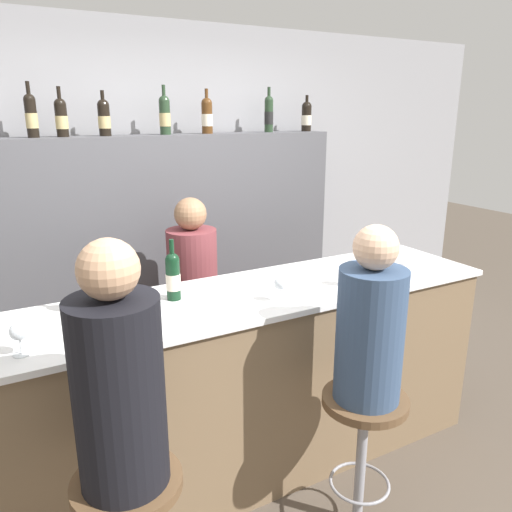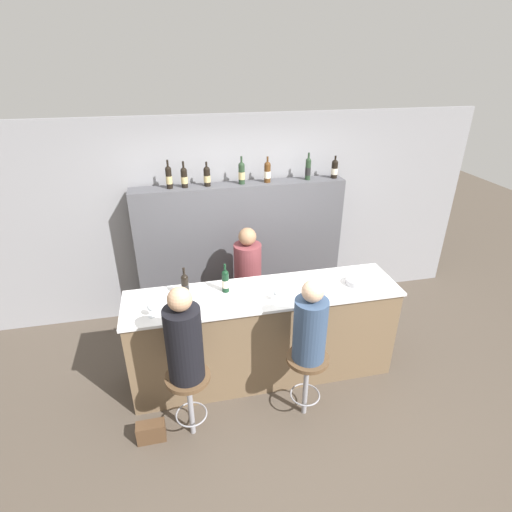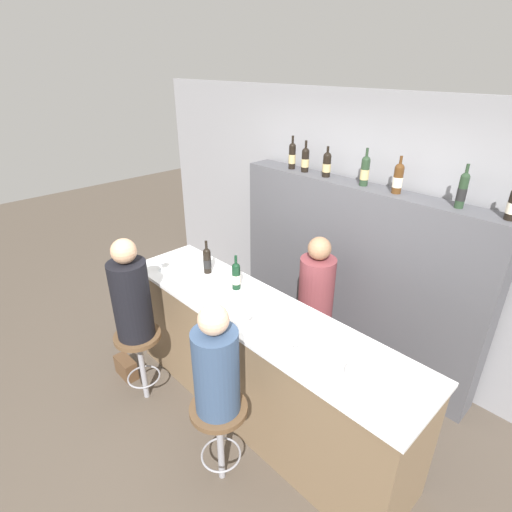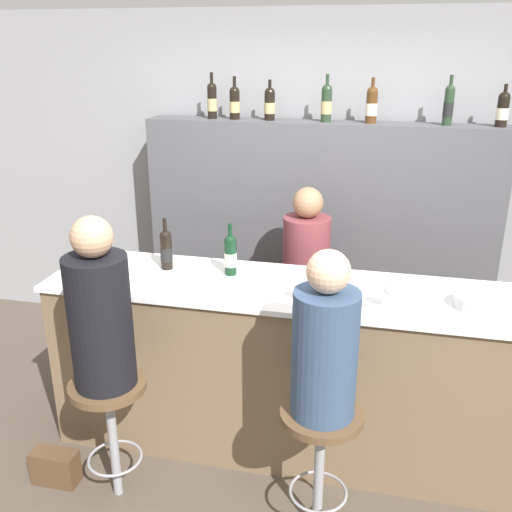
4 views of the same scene
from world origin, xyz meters
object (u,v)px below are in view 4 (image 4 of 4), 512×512
(wine_bottle_backbar_1, at_px, (235,102))
(bartender, at_px, (305,296))
(wine_glass_0, at_px, (94,266))
(handbag, at_px, (55,467))
(wine_bottle_backbar_6, at_px, (503,109))
(wine_bottle_counter_0, at_px, (166,249))
(wine_bottle_counter_1, at_px, (230,254))
(guest_seated_left, at_px, (100,314))
(wine_bottle_backbar_5, at_px, (449,105))
(wine_bottle_backbar_0, at_px, (212,100))
(bar_stool_right, at_px, (321,438))
(wine_bottle_backbar_2, at_px, (270,104))
(wine_bottle_backbar_4, at_px, (372,105))
(bar_stool_left, at_px, (110,407))
(wine_bottle_backbar_3, at_px, (327,103))
(wine_glass_1, at_px, (300,286))
(guest_seated_right, at_px, (325,345))
(wine_glass_2, at_px, (390,289))
(metal_bowl, at_px, (477,302))

(wine_bottle_backbar_1, relative_size, bartender, 0.21)
(wine_glass_0, bearing_deg, handbag, -104.19)
(wine_bottle_backbar_6, relative_size, handbag, 1.07)
(wine_glass_0, xyz_separation_m, bartender, (1.08, 0.94, -0.49))
(wine_bottle_counter_0, xyz_separation_m, wine_glass_0, (-0.33, -0.28, -0.03))
(wine_glass_0, bearing_deg, wine_bottle_counter_1, 21.33)
(guest_seated_left, bearing_deg, wine_bottle_backbar_5, 48.51)
(wine_bottle_counter_0, bearing_deg, wine_bottle_backbar_6, 30.72)
(wine_bottle_backbar_0, distance_m, wine_bottle_backbar_5, 1.68)
(guest_seated_left, relative_size, bar_stool_right, 1.25)
(wine_bottle_backbar_2, xyz_separation_m, bar_stool_right, (0.66, -1.91, -1.37))
(wine_bottle_backbar_0, height_order, wine_bottle_backbar_2, wine_bottle_backbar_0)
(wine_bottle_counter_1, bearing_deg, wine_bottle_backbar_4, 58.70)
(wine_bottle_counter_0, bearing_deg, bar_stool_left, -94.74)
(bar_stool_right, relative_size, handbag, 2.74)
(wine_bottle_backbar_0, relative_size, wine_bottle_backbar_5, 1.00)
(wine_bottle_backbar_3, xyz_separation_m, handbag, (-1.24, -1.91, -1.85))
(wine_glass_1, relative_size, guest_seated_right, 0.16)
(wine_bottle_counter_1, height_order, handbag, wine_bottle_counter_1)
(wine_glass_2, bearing_deg, handbag, -165.54)
(wine_bottle_counter_1, distance_m, guest_seated_left, 0.87)
(wine_bottle_backbar_4, relative_size, wine_glass_2, 1.98)
(wine_bottle_backbar_2, relative_size, guest_seated_left, 0.32)
(wine_bottle_backbar_6, height_order, wine_glass_1, wine_bottle_backbar_6)
(guest_seated_right, bearing_deg, metal_bowl, 39.05)
(wine_bottle_counter_1, height_order, wine_glass_0, wine_bottle_counter_1)
(guest_seated_left, bearing_deg, wine_bottle_counter_0, 85.26)
(bar_stool_left, xyz_separation_m, guest_seated_right, (1.10, 0.00, 0.51))
(metal_bowl, bearing_deg, wine_bottle_backbar_5, 95.48)
(wine_glass_2, bearing_deg, guest_seated_right, -121.29)
(guest_seated_right, bearing_deg, wine_bottle_backbar_0, 119.78)
(wine_bottle_backbar_5, distance_m, guest_seated_right, 2.19)
(wine_glass_2, bearing_deg, wine_bottle_backbar_0, 133.19)
(bar_stool_right, bearing_deg, wine_bottle_backbar_1, 115.72)
(wine_bottle_counter_1, height_order, guest_seated_left, guest_seated_left)
(wine_bottle_backbar_1, relative_size, wine_bottle_backbar_3, 0.93)
(wine_bottle_backbar_2, height_order, wine_bottle_backbar_3, wine_bottle_backbar_3)
(metal_bowl, relative_size, bar_stool_left, 0.33)
(wine_bottle_backbar_0, xyz_separation_m, guest_seated_left, (-0.01, -1.91, -0.85))
(wine_bottle_counter_0, relative_size, bartender, 0.22)
(wine_glass_0, bearing_deg, wine_bottle_counter_0, 41.02)
(handbag, bearing_deg, wine_glass_2, 14.46)
(wine_glass_1, bearing_deg, guest_seated_right, -67.38)
(wine_glass_0, xyz_separation_m, bar_stool_right, (1.37, -0.45, -0.59))
(wine_bottle_backbar_0, xyz_separation_m, bar_stool_right, (1.10, -1.91, -1.39))
(wine_bottle_backbar_4, xyz_separation_m, guest_seated_left, (-1.18, -1.91, -0.84))
(wine_bottle_counter_0, bearing_deg, bar_stool_right, -35.25)
(wine_bottle_counter_0, height_order, wine_bottle_backbar_6, wine_bottle_backbar_6)
(wine_bottle_backbar_6, bearing_deg, wine_glass_0, -147.66)
(wine_bottle_backbar_5, distance_m, metal_bowl, 1.59)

